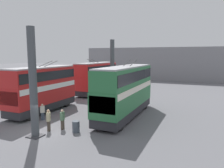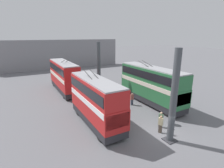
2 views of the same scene
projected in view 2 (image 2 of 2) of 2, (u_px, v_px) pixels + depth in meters
name	position (u px, v px, depth m)	size (l,w,h in m)	color
ground_plane	(163.00, 136.00, 16.66)	(240.00, 240.00, 0.00)	slate
depot_back_wall	(60.00, 54.00, 49.52)	(0.50, 36.00, 8.10)	gray
support_column_near	(174.00, 99.00, 14.87)	(1.06, 1.06, 8.32)	#42474C
support_column_far	(99.00, 69.00, 27.66)	(1.06, 1.06, 8.32)	#42474C
bus_left_near	(151.00, 83.00, 23.99)	(11.13, 2.54, 5.75)	black
bus_right_near	(96.00, 99.00, 18.29)	(9.12, 2.54, 5.59)	black
bus_right_mid	(64.00, 75.00, 29.41)	(10.61, 2.54, 5.62)	black
person_aisle_midway	(161.00, 119.00, 18.00)	(0.46, 0.31, 1.71)	#473D33
person_by_right_row	(126.00, 121.00, 17.68)	(0.46, 0.47, 1.59)	#384251
person_aisle_foreground	(161.00, 124.00, 16.94)	(0.48, 0.38, 1.82)	#473D33
person_by_left_row	(132.00, 99.00, 23.86)	(0.32, 0.46, 1.71)	#384251
oil_drum	(171.00, 121.00, 18.65)	(0.62, 0.62, 0.93)	#424C56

